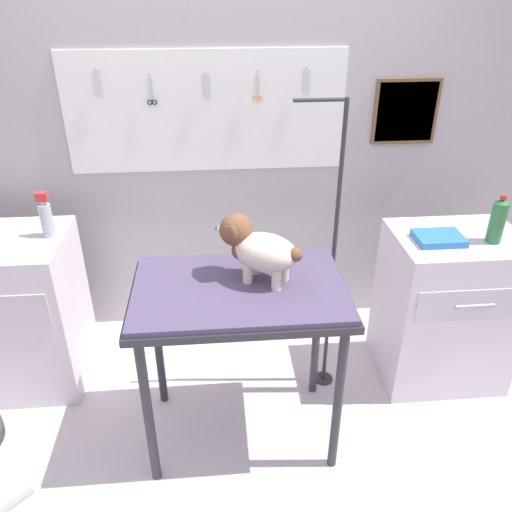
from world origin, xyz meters
name	(u,v)px	position (x,y,z in m)	size (l,w,h in m)	color
ground	(240,467)	(0.00, 0.00, -0.02)	(4.40, 4.00, 0.04)	silver
rear_wall_panel	(225,155)	(0.00, 1.28, 1.16)	(4.00, 0.09, 2.30)	#AFAAAB
grooming_table	(240,304)	(0.03, 0.22, 0.80)	(0.97, 0.63, 0.90)	#2D2D33
grooming_arm	(331,269)	(0.52, 0.55, 0.76)	(0.30, 0.11, 1.64)	#2D2D33
dog	(257,247)	(0.11, 0.28, 1.06)	(0.40, 0.31, 0.30)	beige
counter_left	(5,313)	(-1.26, 0.75, 0.46)	(0.80, 0.58, 0.91)	silver
cabinet_right	(445,308)	(1.21, 0.58, 0.45)	(0.68, 0.54, 0.91)	silver
conditioner_bottle	(46,218)	(-0.93, 0.77, 1.02)	(0.06, 0.06, 0.24)	#AEAEB8
soda_bottle	(497,221)	(1.34, 0.51, 1.03)	(0.08, 0.08, 0.25)	#2E713C
supply_tray	(439,238)	(1.07, 0.54, 0.93)	(0.24, 0.18, 0.04)	#3078C6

